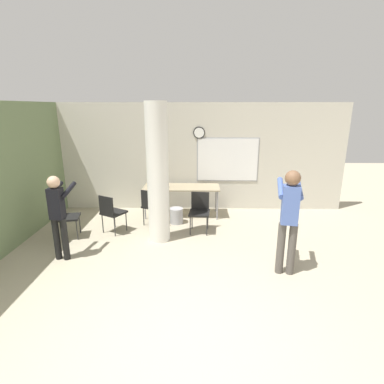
% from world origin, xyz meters
% --- Properties ---
extents(ground_plane, '(24.00, 24.00, 0.00)m').
position_xyz_m(ground_plane, '(0.00, 0.00, 0.00)').
color(ground_plane, '#ADA389').
extents(wall_left_accent, '(0.12, 7.00, 2.80)m').
position_xyz_m(wall_left_accent, '(-3.50, 2.50, 1.40)').
color(wall_left_accent, '#6B7F56').
rests_on(wall_left_accent, ground_plane).
extents(wall_back, '(8.00, 0.15, 2.80)m').
position_xyz_m(wall_back, '(0.02, 5.06, 1.40)').
color(wall_back, beige).
rests_on(wall_back, ground_plane).
extents(support_pillar, '(0.43, 0.43, 2.80)m').
position_xyz_m(support_pillar, '(-0.64, 2.99, 1.40)').
color(support_pillar, silver).
rests_on(support_pillar, ground_plane).
extents(folding_table, '(1.90, 0.71, 0.76)m').
position_xyz_m(folding_table, '(-0.26, 4.46, 0.71)').
color(folding_table, tan).
rests_on(folding_table, ground_plane).
extents(bottle_on_table, '(0.07, 0.07, 0.24)m').
position_xyz_m(bottle_on_table, '(-0.63, 4.37, 0.85)').
color(bottle_on_table, '#4C3319').
rests_on(bottle_on_table, folding_table).
extents(waste_bin, '(0.31, 0.31, 0.37)m').
position_xyz_m(waste_bin, '(-0.35, 3.91, 0.18)').
color(waste_bin, '#B2B2B7').
rests_on(waste_bin, ground_plane).
extents(chair_table_left, '(0.58, 0.58, 0.87)m').
position_xyz_m(chair_table_left, '(-0.90, 3.78, 0.51)').
color(chair_table_left, black).
rests_on(chair_table_left, ground_plane).
extents(chair_near_pillar, '(0.60, 0.60, 0.87)m').
position_xyz_m(chair_near_pillar, '(-1.73, 3.31, 0.51)').
color(chair_near_pillar, black).
rests_on(chair_near_pillar, ground_plane).
extents(chair_by_left_wall, '(0.52, 0.52, 0.87)m').
position_xyz_m(chair_by_left_wall, '(-2.64, 3.05, 0.51)').
color(chair_by_left_wall, black).
rests_on(chair_by_left_wall, ground_plane).
extents(chair_table_front, '(0.48, 0.48, 0.87)m').
position_xyz_m(chair_table_front, '(0.20, 3.45, 0.51)').
color(chair_table_front, black).
rests_on(chair_table_front, ground_plane).
extents(person_watching_back, '(0.38, 0.59, 1.56)m').
position_xyz_m(person_watching_back, '(-2.31, 2.14, 0.92)').
color(person_watching_back, black).
rests_on(person_watching_back, ground_plane).
extents(person_playing_side, '(0.47, 0.71, 1.76)m').
position_xyz_m(person_playing_side, '(1.62, 1.74, 1.03)').
color(person_playing_side, '#514C47').
rests_on(person_playing_side, ground_plane).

